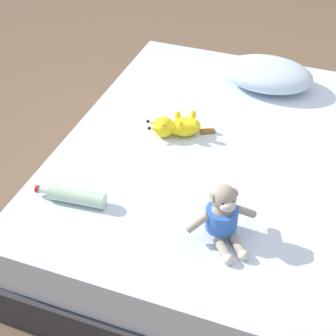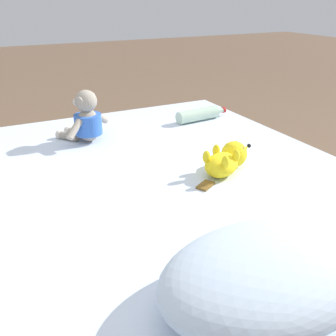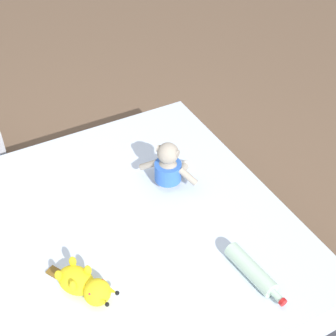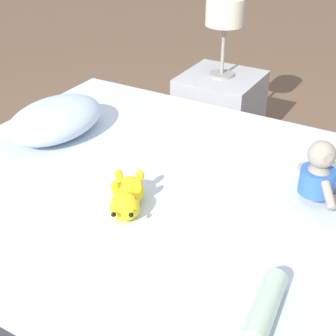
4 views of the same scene
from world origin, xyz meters
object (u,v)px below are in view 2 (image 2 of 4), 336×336
object	(u,v)px
pillow	(266,275)
glass_bottle	(199,115)
bed	(168,230)
plush_yellow_creature	(227,160)
plush_monkey	(86,120)

from	to	relation	value
pillow	glass_bottle	world-z (taller)	pillow
bed	plush_yellow_creature	bearing A→B (deg)	173.29
pillow	plush_monkey	world-z (taller)	plush_monkey
plush_yellow_creature	glass_bottle	size ratio (longest dim) A/B	1.03
bed	plush_yellow_creature	size ratio (longest dim) A/B	5.97
plush_yellow_creature	bed	bearing A→B (deg)	-6.71
pillow	plush_yellow_creature	distance (m)	0.66
plush_monkey	plush_yellow_creature	size ratio (longest dim) A/B	0.82
bed	plush_monkey	xyz separation A→B (m)	(0.15, -0.53, 0.31)
plush_monkey	plush_yellow_creature	bearing A→B (deg)	124.44
plush_yellow_creature	glass_bottle	xyz separation A→B (m)	(-0.23, -0.58, -0.02)
bed	plush_monkey	distance (m)	0.63
bed	plush_yellow_creature	world-z (taller)	plush_yellow_creature
glass_bottle	pillow	bearing A→B (deg)	65.33
pillow	plush_monkey	bearing A→B (deg)	-86.53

